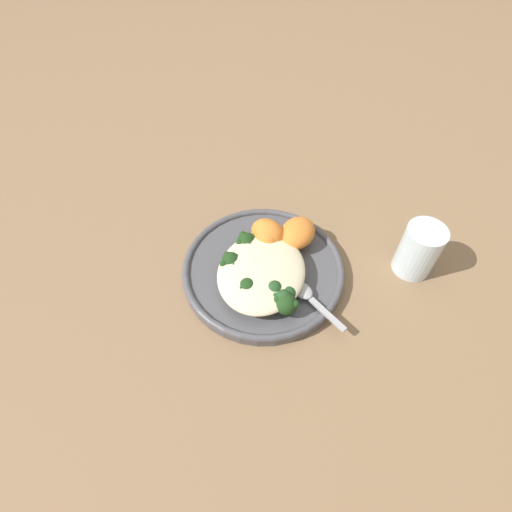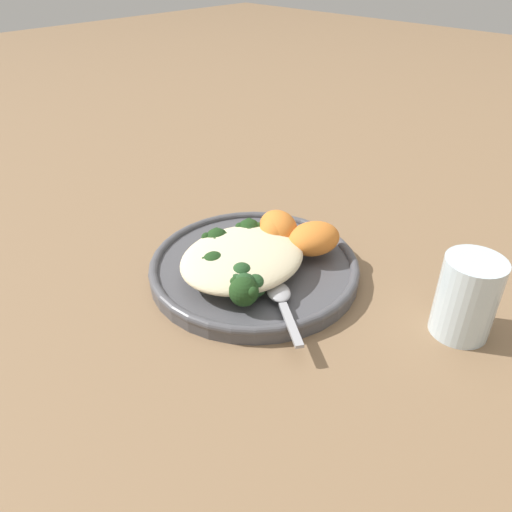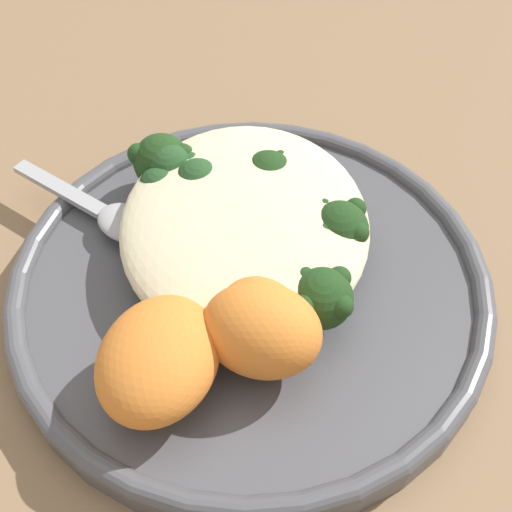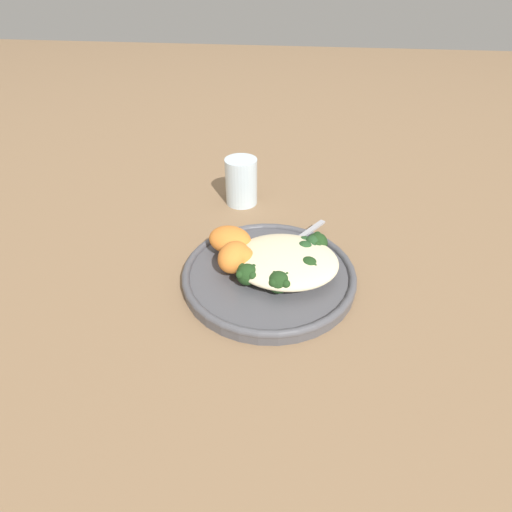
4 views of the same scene
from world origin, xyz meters
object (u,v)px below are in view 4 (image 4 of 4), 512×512
(broccoli_stalk_0, at_px, (252,269))
(sweet_potato_chunk_1, at_px, (230,240))
(kale_tuft, at_px, (307,247))
(water_glass, at_px, (241,182))
(broccoli_stalk_1, at_px, (276,275))
(quinoa_mound, at_px, (285,261))
(sweet_potato_chunk_2, at_px, (234,257))
(spoon, at_px, (297,239))
(plate, at_px, (269,274))
(broccoli_stalk_2, at_px, (302,266))
(sweet_potato_chunk_0, at_px, (236,258))
(broccoli_stalk_3, at_px, (307,246))

(broccoli_stalk_0, distance_m, sweet_potato_chunk_1, 0.08)
(kale_tuft, height_order, water_glass, water_glass)
(broccoli_stalk_1, bearing_deg, quinoa_mound, 139.70)
(quinoa_mound, height_order, sweet_potato_chunk_2, sweet_potato_chunk_2)
(sweet_potato_chunk_2, relative_size, spoon, 0.59)
(quinoa_mound, xyz_separation_m, broccoli_stalk_0, (0.05, 0.02, -0.00))
(plate, height_order, quinoa_mound, quinoa_mound)
(broccoli_stalk_2, height_order, sweet_potato_chunk_0, sweet_potato_chunk_0)
(broccoli_stalk_1, height_order, kale_tuft, same)
(broccoli_stalk_3, distance_m, sweet_potato_chunk_0, 0.12)
(sweet_potato_chunk_0, bearing_deg, plate, -171.56)
(broccoli_stalk_0, bearing_deg, broccoli_stalk_1, 94.23)
(broccoli_stalk_2, relative_size, sweet_potato_chunk_0, 1.82)
(sweet_potato_chunk_2, bearing_deg, broccoli_stalk_0, 153.39)
(sweet_potato_chunk_0, xyz_separation_m, kale_tuft, (-0.10, -0.05, -0.00))
(sweet_potato_chunk_1, bearing_deg, plate, 148.63)
(quinoa_mound, distance_m, spoon, 0.08)
(broccoli_stalk_0, height_order, broccoli_stalk_3, broccoli_stalk_3)
(broccoli_stalk_2, bearing_deg, sweet_potato_chunk_0, -150.70)
(quinoa_mound, bearing_deg, plate, 7.90)
(spoon, height_order, water_glass, water_glass)
(plate, xyz_separation_m, sweet_potato_chunk_1, (0.07, -0.04, 0.03))
(quinoa_mound, height_order, broccoli_stalk_0, same)
(plate, distance_m, broccoli_stalk_0, 0.04)
(plate, distance_m, kale_tuft, 0.07)
(sweet_potato_chunk_0, relative_size, sweet_potato_chunk_2, 0.92)
(broccoli_stalk_2, bearing_deg, kale_tuft, 110.28)
(broccoli_stalk_2, relative_size, sweet_potato_chunk_2, 1.67)
(plate, height_order, spoon, spoon)
(broccoli_stalk_0, distance_m, broccoli_stalk_1, 0.04)
(broccoli_stalk_3, height_order, sweet_potato_chunk_2, sweet_potato_chunk_2)
(sweet_potato_chunk_0, height_order, sweet_potato_chunk_1, sweet_potato_chunk_0)
(broccoli_stalk_3, relative_size, sweet_potato_chunk_2, 1.82)
(broccoli_stalk_0, xyz_separation_m, spoon, (-0.06, -0.10, -0.01))
(broccoli_stalk_1, bearing_deg, broccoli_stalk_2, 102.33)
(broccoli_stalk_3, bearing_deg, sweet_potato_chunk_2, -171.73)
(broccoli_stalk_3, bearing_deg, broccoli_stalk_1, -137.74)
(broccoli_stalk_0, bearing_deg, plate, 148.64)
(broccoli_stalk_0, bearing_deg, broccoli_stalk_3, 148.04)
(broccoli_stalk_0, distance_m, broccoli_stalk_3, 0.10)
(broccoli_stalk_1, xyz_separation_m, broccoli_stalk_3, (-0.04, -0.08, 0.00))
(broccoli_stalk_0, distance_m, water_glass, 0.26)
(broccoli_stalk_0, relative_size, sweet_potato_chunk_1, 1.49)
(broccoli_stalk_3, xyz_separation_m, water_glass, (0.13, -0.19, 0.01))
(broccoli_stalk_0, bearing_deg, sweet_potato_chunk_2, -100.00)
(broccoli_stalk_0, xyz_separation_m, sweet_potato_chunk_2, (0.03, -0.01, 0.01))
(sweet_potato_chunk_2, bearing_deg, quinoa_mound, -172.45)
(sweet_potato_chunk_1, bearing_deg, broccoli_stalk_0, 125.15)
(quinoa_mound, xyz_separation_m, broccoli_stalk_2, (-0.03, 0.01, -0.00))
(broccoli_stalk_0, distance_m, sweet_potato_chunk_2, 0.03)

